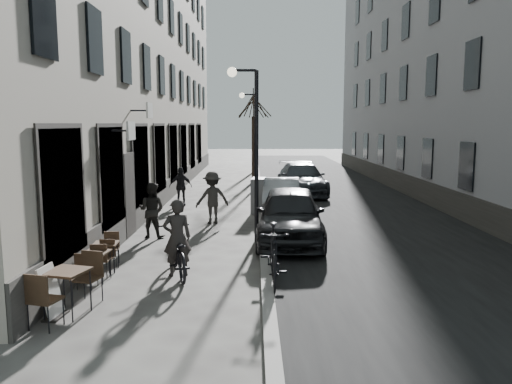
{
  "coord_description": "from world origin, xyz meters",
  "views": [
    {
      "loc": [
        -0.08,
        -8.57,
        3.5
      ],
      "look_at": [
        -0.03,
        3.73,
        1.8
      ],
      "focal_mm": 35.0,
      "sensor_mm": 36.0,
      "label": 1
    }
  ],
  "objects_px": {
    "car_mid": "(281,196)",
    "moped": "(274,255)",
    "bistro_set_c": "(106,254)",
    "sign_board": "(52,296)",
    "bistro_set_b": "(96,263)",
    "utility_cabinet": "(258,195)",
    "car_far": "(302,179)",
    "bistro_set_a": "(67,288)",
    "pedestrian_near": "(152,210)",
    "streetlamp_far": "(252,130)",
    "tree_near": "(253,103)",
    "pedestrian_mid": "(212,198)",
    "pedestrian_far": "(181,186)",
    "streetlamp_near": "(251,135)",
    "car_near": "(290,215)",
    "bicycle": "(177,252)",
    "tree_far": "(253,107)"
  },
  "relations": [
    {
      "from": "moped",
      "to": "bistro_set_b",
      "type": "bearing_deg",
      "value": 177.55
    },
    {
      "from": "streetlamp_near",
      "to": "bistro_set_b",
      "type": "height_order",
      "value": "streetlamp_near"
    },
    {
      "from": "sign_board",
      "to": "utility_cabinet",
      "type": "distance_m",
      "value": 11.38
    },
    {
      "from": "bicycle",
      "to": "pedestrian_far",
      "type": "height_order",
      "value": "pedestrian_far"
    },
    {
      "from": "moped",
      "to": "streetlamp_far",
      "type": "bearing_deg",
      "value": 92.62
    },
    {
      "from": "bistro_set_a",
      "to": "streetlamp_far",
      "type": "bearing_deg",
      "value": 94.64
    },
    {
      "from": "pedestrian_near",
      "to": "car_far",
      "type": "height_order",
      "value": "pedestrian_near"
    },
    {
      "from": "utility_cabinet",
      "to": "moped",
      "type": "xyz_separation_m",
      "value": [
        0.25,
        -8.83,
        -0.04
      ]
    },
    {
      "from": "bistro_set_a",
      "to": "bistro_set_b",
      "type": "xyz_separation_m",
      "value": [
        -0.1,
        1.99,
        -0.1
      ]
    },
    {
      "from": "pedestrian_far",
      "to": "bistro_set_a",
      "type": "bearing_deg",
      "value": -101.94
    },
    {
      "from": "streetlamp_near",
      "to": "pedestrian_near",
      "type": "relative_size",
      "value": 2.98
    },
    {
      "from": "tree_far",
      "to": "sign_board",
      "type": "bearing_deg",
      "value": -97.73
    },
    {
      "from": "streetlamp_far",
      "to": "bicycle",
      "type": "relative_size",
      "value": 2.44
    },
    {
      "from": "streetlamp_far",
      "to": "pedestrian_mid",
      "type": "xyz_separation_m",
      "value": [
        -1.36,
        -9.28,
        -2.24
      ]
    },
    {
      "from": "streetlamp_far",
      "to": "tree_near",
      "type": "xyz_separation_m",
      "value": [
        0.07,
        3.0,
        1.5
      ]
    },
    {
      "from": "tree_far",
      "to": "bistro_set_c",
      "type": "relative_size",
      "value": 4.11
    },
    {
      "from": "utility_cabinet",
      "to": "car_far",
      "type": "distance_m",
      "value": 5.65
    },
    {
      "from": "streetlamp_near",
      "to": "car_far",
      "type": "distance_m",
      "value": 10.61
    },
    {
      "from": "sign_board",
      "to": "utility_cabinet",
      "type": "bearing_deg",
      "value": 75.8
    },
    {
      "from": "bistro_set_c",
      "to": "car_mid",
      "type": "relative_size",
      "value": 0.34
    },
    {
      "from": "bistro_set_a",
      "to": "car_far",
      "type": "height_order",
      "value": "car_far"
    },
    {
      "from": "bistro_set_c",
      "to": "car_mid",
      "type": "height_order",
      "value": "car_mid"
    },
    {
      "from": "bistro_set_b",
      "to": "bistro_set_c",
      "type": "height_order",
      "value": "bistro_set_c"
    },
    {
      "from": "sign_board",
      "to": "car_near",
      "type": "bearing_deg",
      "value": 56.46
    },
    {
      "from": "pedestrian_near",
      "to": "car_near",
      "type": "relative_size",
      "value": 0.36
    },
    {
      "from": "utility_cabinet",
      "to": "pedestrian_mid",
      "type": "xyz_separation_m",
      "value": [
        -1.63,
        -2.12,
        0.23
      ]
    },
    {
      "from": "pedestrian_near",
      "to": "car_far",
      "type": "relative_size",
      "value": 0.32
    },
    {
      "from": "bistro_set_b",
      "to": "car_mid",
      "type": "height_order",
      "value": "car_mid"
    },
    {
      "from": "utility_cabinet",
      "to": "pedestrian_mid",
      "type": "distance_m",
      "value": 2.68
    },
    {
      "from": "bistro_set_c",
      "to": "bistro_set_b",
      "type": "bearing_deg",
      "value": -92.37
    },
    {
      "from": "bicycle",
      "to": "moped",
      "type": "distance_m",
      "value": 2.28
    },
    {
      "from": "tree_near",
      "to": "tree_far",
      "type": "bearing_deg",
      "value": 90.0
    },
    {
      "from": "sign_board",
      "to": "car_far",
      "type": "xyz_separation_m",
      "value": [
        6.05,
        15.9,
        0.38
      ]
    },
    {
      "from": "utility_cabinet",
      "to": "pedestrian_mid",
      "type": "bearing_deg",
      "value": -120.07
    },
    {
      "from": "pedestrian_near",
      "to": "car_far",
      "type": "xyz_separation_m",
      "value": [
        5.52,
        9.48,
        -0.09
      ]
    },
    {
      "from": "streetlamp_near",
      "to": "car_far",
      "type": "relative_size",
      "value": 0.97
    },
    {
      "from": "streetlamp_near",
      "to": "pedestrian_mid",
      "type": "bearing_deg",
      "value": 116.6
    },
    {
      "from": "bicycle",
      "to": "car_near",
      "type": "xyz_separation_m",
      "value": [
        2.84,
        3.34,
        0.27
      ]
    },
    {
      "from": "car_mid",
      "to": "moped",
      "type": "distance_m",
      "value": 8.9
    },
    {
      "from": "streetlamp_far",
      "to": "pedestrian_near",
      "type": "bearing_deg",
      "value": -104.93
    },
    {
      "from": "pedestrian_mid",
      "to": "moped",
      "type": "height_order",
      "value": "pedestrian_mid"
    },
    {
      "from": "bistro_set_c",
      "to": "pedestrian_mid",
      "type": "distance_m",
      "value": 6.11
    },
    {
      "from": "bistro_set_a",
      "to": "bistro_set_c",
      "type": "distance_m",
      "value": 2.76
    },
    {
      "from": "pedestrian_near",
      "to": "car_mid",
      "type": "relative_size",
      "value": 0.42
    },
    {
      "from": "bistro_set_c",
      "to": "sign_board",
      "type": "distance_m",
      "value": 2.87
    },
    {
      "from": "bistro_set_b",
      "to": "sign_board",
      "type": "height_order",
      "value": "sign_board"
    },
    {
      "from": "streetlamp_near",
      "to": "streetlamp_far",
      "type": "xyz_separation_m",
      "value": [
        0.0,
        12.0,
        0.0
      ]
    },
    {
      "from": "pedestrian_near",
      "to": "car_near",
      "type": "bearing_deg",
      "value": -173.98
    },
    {
      "from": "tree_near",
      "to": "utility_cabinet",
      "type": "xyz_separation_m",
      "value": [
        0.2,
        -10.17,
        -3.98
      ]
    },
    {
      "from": "pedestrian_near",
      "to": "car_near",
      "type": "height_order",
      "value": "pedestrian_near"
    }
  ]
}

